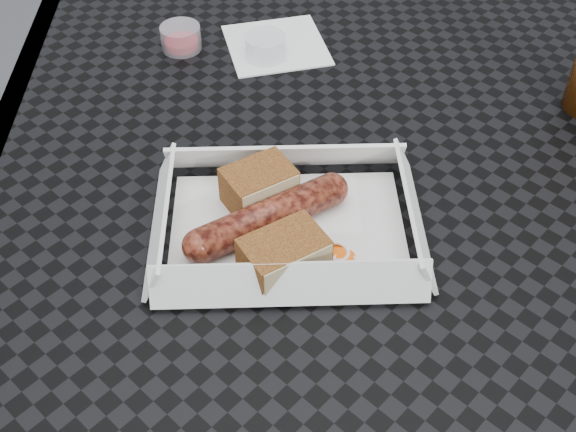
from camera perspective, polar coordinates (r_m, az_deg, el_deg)
The scene contains 9 objects.
patio_table at distance 0.81m, azimuth 5.06°, elevation 0.34°, with size 0.80×0.80×0.74m.
food_tray at distance 0.68m, azimuth -0.03°, elevation -1.05°, with size 0.22×0.15×0.00m, color white.
bratwurst at distance 0.67m, azimuth -1.58°, elevation -0.05°, with size 0.16×0.10×0.03m.
bread_near at distance 0.69m, azimuth -2.30°, elevation 2.35°, with size 0.06×0.05×0.04m, color brown.
bread_far at distance 0.63m, azimuth -0.33°, elevation -3.10°, with size 0.07×0.05×0.04m, color brown.
veg_garnish at distance 0.65m, azimuth 4.56°, elevation -3.68°, with size 0.03×0.03×0.00m.
napkin at distance 0.94m, azimuth -0.94°, elevation 13.35°, with size 0.12×0.12×0.00m, color white.
condiment_cup_sauce at distance 0.93m, azimuth -8.46°, elevation 13.76°, with size 0.05×0.05×0.03m, color maroon.
condiment_cup_empty at distance 0.91m, azimuth -1.79°, elevation 13.19°, with size 0.05×0.05×0.03m, color silver.
Camera 1 is at (-0.09, -0.57, 1.24)m, focal length 45.00 mm.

